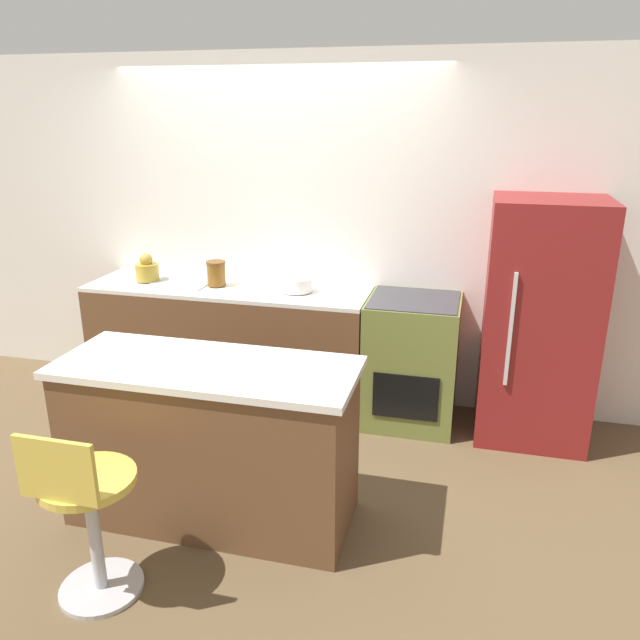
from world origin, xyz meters
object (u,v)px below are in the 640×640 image
object	(u,v)px
mixing_bowl	(297,284)
refrigerator	(539,323)
stool_chair	(87,513)
kettle	(147,270)
oven_range	(411,361)

from	to	relation	value
mixing_bowl	refrigerator	bearing A→B (deg)	-0.05
stool_chair	kettle	world-z (taller)	kettle
refrigerator	kettle	world-z (taller)	refrigerator
oven_range	refrigerator	size ratio (longest dim) A/B	0.56
refrigerator	kettle	bearing A→B (deg)	179.97
oven_range	stool_chair	world-z (taller)	oven_range
stool_chair	kettle	xyz separation A→B (m)	(-0.83, 2.14, 0.56)
oven_range	stool_chair	bearing A→B (deg)	-119.89
oven_range	refrigerator	distance (m)	0.92
oven_range	refrigerator	world-z (taller)	refrigerator
mixing_bowl	stool_chair	bearing A→B (deg)	-99.92
stool_chair	kettle	distance (m)	2.37
stool_chair	mixing_bowl	distance (m)	2.24
oven_range	mixing_bowl	size ratio (longest dim) A/B	4.06
stool_chair	refrigerator	bearing A→B (deg)	45.92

